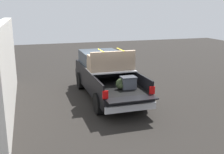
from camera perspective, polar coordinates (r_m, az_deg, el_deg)
ground_plane at (r=12.26m, az=-0.85°, el=-4.32°), size 40.00×40.00×0.00m
pickup_truck at (r=12.35m, az=-1.38°, el=0.52°), size 6.05×2.06×2.23m
building_facade at (r=11.14m, az=-21.35°, el=1.91°), size 8.54×0.36×3.43m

